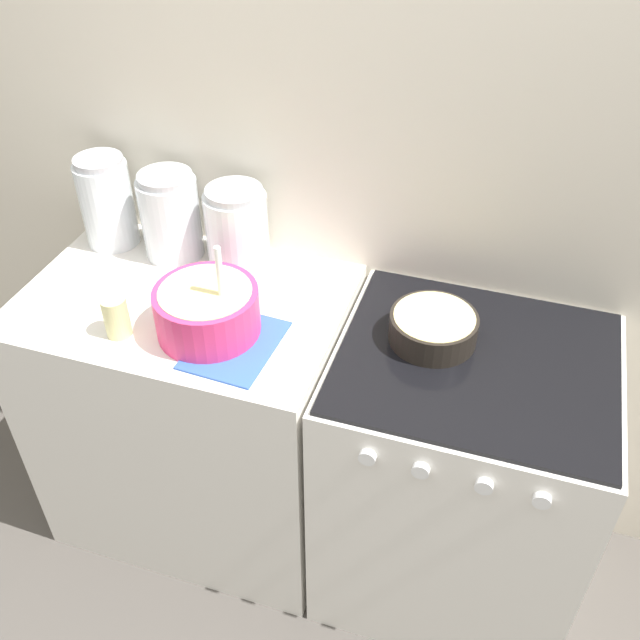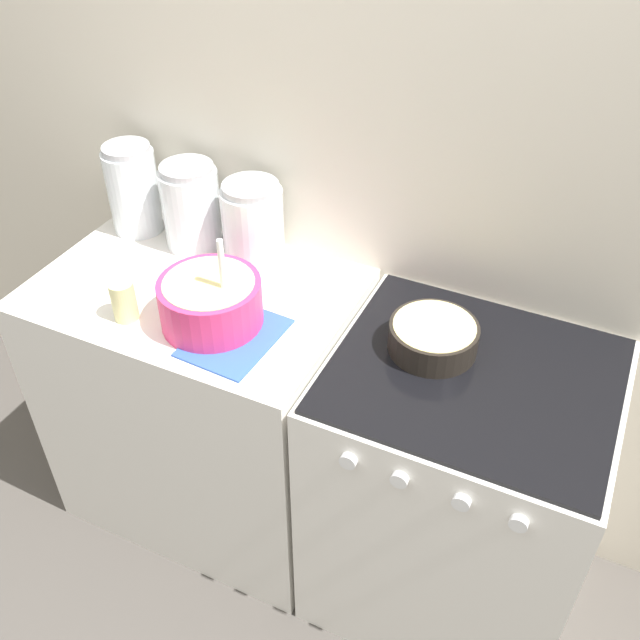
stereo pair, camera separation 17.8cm
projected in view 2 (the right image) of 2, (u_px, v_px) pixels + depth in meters
ground_plane at (291, 615)px, 2.18m from camera, size 12.00×12.00×0.00m
wall_back at (390, 171)px, 1.87m from camera, size 4.75×0.05×2.40m
countertop_cabinet at (208, 402)px, 2.25m from camera, size 0.88×0.61×0.90m
stove at (453, 491)px, 1.99m from camera, size 0.70×0.63×0.90m
mixing_bowl at (211, 300)px, 1.81m from camera, size 0.26×0.26×0.27m
baking_pan at (433, 336)px, 1.75m from camera, size 0.22×0.22×0.08m
storage_jar_left at (134, 194)px, 2.14m from camera, size 0.15×0.15×0.27m
storage_jar_middle at (192, 211)px, 2.08m from camera, size 0.17×0.17×0.26m
storage_jar_right at (253, 229)px, 2.01m from camera, size 0.17×0.17×0.24m
tin_can at (124, 301)px, 1.83m from camera, size 0.06×0.06×0.11m
recipe_page at (235, 338)px, 1.80m from camera, size 0.21×0.27×0.01m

